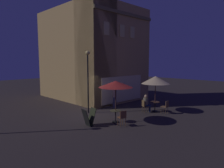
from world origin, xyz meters
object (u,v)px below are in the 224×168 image
Objects in this scene: menu_sandwich_board at (89,117)px; cafe_chair_0 at (145,105)px; patio_umbrella_0 at (156,80)px; patron_seated_0 at (146,102)px; street_lamp_near_corner at (88,72)px; patio_umbrella_1 at (116,84)px; cafe_chair_1 at (166,106)px; cafe_table_1 at (116,114)px; cafe_table_0 at (155,105)px; cafe_chair_2 at (122,117)px; patron_standing_1 at (115,97)px.

cafe_chair_0 is (4.56, -0.41, 0.03)m from menu_sandwich_board.
patio_umbrella_0 is 2.02× the size of patron_seated_0.
street_lamp_near_corner reaches higher than patio_umbrella_1.
cafe_chair_1 reaches higher than cafe_chair_0.
patron_seated_0 is (3.17, 0.11, 0.22)m from cafe_table_1.
menu_sandwich_board is 1.07× the size of cafe_chair_1.
street_lamp_near_corner is at bearing 167.10° from cafe_chair_0.
cafe_chair_1 is at bearing -28.52° from cafe_chair_0.
cafe_table_0 is at bearing -3.33° from cafe_table_1.
patio_umbrella_0 is 1.67m from patron_seated_0.
cafe_table_0 is at bearing -64.07° from cafe_chair_2.
cafe_chair_1 reaches higher than cafe_table_1.
patron_standing_1 is (-1.26, 2.75, -1.38)m from patio_umbrella_0.
patio_umbrella_1 is at bearing -94.29° from street_lamp_near_corner.
cafe_chair_1 reaches higher than cafe_chair_2.
cafe_chair_2 reaches higher than cafe_table_1.
cafe_table_0 is 0.28× the size of patio_umbrella_0.
patio_umbrella_0 reaches higher than cafe_chair_0.
street_lamp_near_corner reaches higher than cafe_chair_0.
patron_standing_1 is (2.48, 2.53, 0.38)m from cafe_table_1.
street_lamp_near_corner reaches higher than cafe_chair_1.
patio_umbrella_1 is 1.87m from cafe_chair_2.
cafe_chair_1 is 1.01× the size of cafe_chair_2.
patron_standing_1 is (2.27, -0.29, -1.95)m from street_lamp_near_corner.
patio_umbrella_1 is 3.51m from cafe_chair_0.
patio_umbrella_1 is at bearing 93.58° from cafe_table_1.
cafe_chair_2 is 3.54m from patron_seated_0.
cafe_chair_2 is 0.71× the size of patron_seated_0.
cafe_table_1 is 0.81m from cafe_chair_2.
menu_sandwich_board is 5.54m from cafe_chair_1.
patio_umbrella_0 is 1.03× the size of patio_umbrella_1.
cafe_chair_1 is at bearing -75.68° from cafe_chair_2.
patio_umbrella_0 is 1.89m from cafe_chair_0.
cafe_chair_2 is (-3.30, -0.94, 0.03)m from cafe_chair_0.
patron_seated_0 is 0.73× the size of patron_standing_1.
street_lamp_near_corner is 2.50× the size of patron_standing_1.
patron_standing_1 is (-0.69, 2.42, 0.16)m from patron_seated_0.
street_lamp_near_corner reaches higher than cafe_table_1.
cafe_chair_0 is (-0.69, 0.40, 0.03)m from cafe_table_0.
cafe_table_1 is at bearing -12.40° from menu_sandwich_board.
menu_sandwich_board is 4.45m from patron_standing_1.
patio_umbrella_1 is at bearing -146.57° from cafe_chair_0.
patron_seated_0 is (3.42, 0.87, 0.16)m from cafe_chair_2.
patio_umbrella_0 is at bearing 0.00° from cafe_chair_1.
cafe_chair_0 is at bearing -180.00° from patron_seated_0.
patron_standing_1 is (3.98, 1.95, 0.37)m from menu_sandwich_board.
patio_umbrella_0 is at bearing -121.94° from patron_standing_1.
cafe_table_0 reaches higher than cafe_table_1.
patron_standing_1 reaches higher than cafe_chair_0.
patio_umbrella_0 is at bearing -64.07° from cafe_chair_2.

